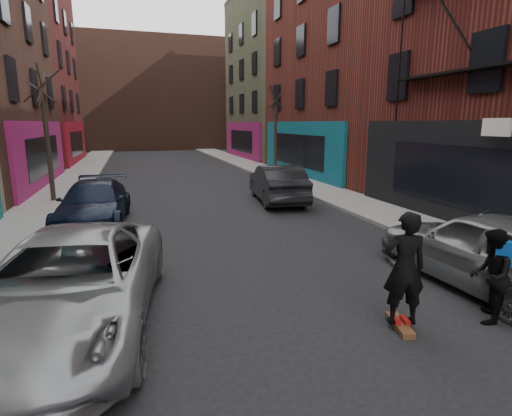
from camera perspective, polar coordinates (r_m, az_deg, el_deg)
sidewalk_left at (r=31.28m, az=-23.43°, el=4.92°), size 2.50×84.00×0.13m
sidewalk_right at (r=32.37m, az=-0.79°, el=6.11°), size 2.50×84.00×0.13m
buildings_right at (r=23.91m, az=28.50°, el=21.74°), size 12.00×56.00×16.00m
building_far at (r=57.08m, az=-14.79°, el=15.27°), size 40.00×10.00×14.00m
tree_left_far at (r=19.21m, az=-27.85°, el=10.58°), size 2.00×2.00×6.50m
tree_right_far at (r=26.47m, az=2.82°, el=12.29°), size 2.00×2.00×6.80m
parked_left_far at (r=7.40m, az=-25.03°, el=-9.75°), size 3.44×6.13×1.62m
parked_left_end at (r=14.55m, az=-22.12°, el=0.56°), size 2.45×5.25×1.48m
parked_right_far at (r=9.61m, az=30.11°, el=-5.16°), size 2.22×5.03×1.68m
parked_right_end at (r=17.56m, az=3.04°, el=3.53°), size 2.33×5.13×1.63m
skateboard at (r=7.49m, az=19.85°, el=-15.43°), size 0.41×0.83×0.10m
skateboarder at (r=7.09m, az=20.44°, el=-8.09°), size 0.80×0.63×1.93m
pedestrian at (r=8.08m, az=30.50°, el=-8.30°), size 1.02×1.00×1.66m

